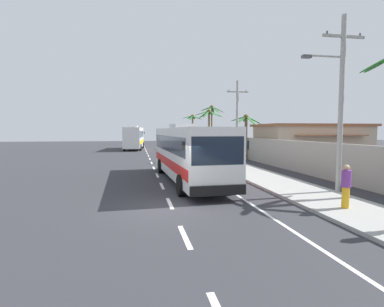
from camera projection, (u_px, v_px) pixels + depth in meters
name	position (u px, v px, depth m)	size (l,w,h in m)	color
ground_plane	(171.00, 207.00, 12.32)	(160.00, 160.00, 0.00)	#303035
sidewalk_kerb	(243.00, 170.00, 23.34)	(3.20, 90.00, 0.14)	#999993
lane_markings	(176.00, 165.00, 27.39)	(3.55, 71.90, 0.01)	white
boundary_wall	(267.00, 152.00, 27.87)	(0.24, 60.00, 2.37)	#9E998E
coach_bus_foreground	(187.00, 151.00, 18.68)	(3.38, 12.59, 3.58)	white
coach_bus_far_lane	(134.00, 137.00, 49.66)	(3.57, 11.35, 3.91)	white
motorcycle_beside_bus	(193.00, 157.00, 27.99)	(0.56, 1.96, 1.59)	black
pedestrian_near_kerb	(213.00, 149.00, 33.36)	(0.36, 0.36, 1.78)	gold
pedestrian_midwalk	(346.00, 185.00, 11.50)	(0.36, 0.36, 1.69)	gold
utility_pole_nearest	(340.00, 99.00, 14.46)	(3.24, 0.24, 8.65)	#9E9E99
utility_pole_mid	(237.00, 119.00, 30.56)	(2.28, 0.24, 8.20)	#9E9E99
palm_nearest	(246.00, 127.00, 32.20)	(3.34, 3.47, 4.90)	brown
palm_second	(212.00, 117.00, 45.54)	(3.47, 3.46, 7.02)	brown
palm_third	(193.00, 123.00, 50.85)	(3.51, 3.45, 5.90)	brown
palm_farthest	(209.00, 121.00, 42.07)	(4.12, 3.77, 6.14)	brown
roadside_building	(311.00, 142.00, 31.66)	(11.10, 7.22, 3.82)	tan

